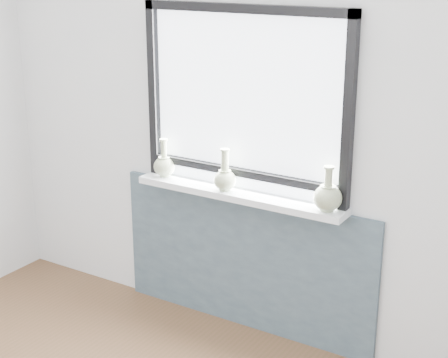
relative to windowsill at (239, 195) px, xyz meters
The scene contains 7 objects.
back_wall 0.43m from the windowsill, 90.00° to the left, with size 3.60×0.02×2.60m, color silver.
apron_panel 0.46m from the windowsill, 90.00° to the left, with size 1.70×0.03×0.86m, color #4B5F6B.
windowsill is the anchor object (origin of this frame).
window 0.56m from the windowsill, 90.00° to the left, with size 1.30×0.06×1.05m.
vase_a 0.54m from the windowsill, behind, with size 0.13×0.13×0.24m.
vase_b 0.13m from the windowsill, 163.17° to the right, with size 0.13×0.13×0.25m.
vase_c 0.57m from the windowsill, ahead, with size 0.15×0.15×0.25m.
Camera 1 is at (1.89, -1.51, 2.21)m, focal length 55.00 mm.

